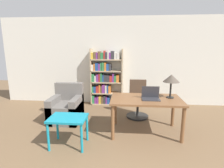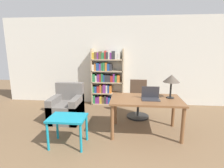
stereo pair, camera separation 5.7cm
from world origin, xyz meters
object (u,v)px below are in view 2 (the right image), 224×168
Objects in this scene: office_chair at (138,101)px; armchair at (67,108)px; laptop at (151,97)px; table_lamp at (171,79)px; desk at (146,103)px; side_table_blue at (68,122)px; bookshelf at (105,78)px.

armchair is (-1.76, -0.41, -0.12)m from office_chair.
table_lamp is at bearing 18.12° from laptop.
side_table_blue is at bearing -156.00° from desk.
desk is 4.06× the size of laptop.
office_chair reaches higher than desk.
office_chair is 2.03m from side_table_blue.
bookshelf is (0.78, 1.33, 0.56)m from armchair.
desk is 1.51× the size of office_chair.
table_lamp is at bearing 20.90° from side_table_blue.
desk is at bearing -58.86° from bookshelf.
laptop is 0.40× the size of armchair.
table_lamp is 2.36m from bookshelf.
bookshelf is at bearing 136.78° from office_chair.
laptop reaches higher than office_chair.
side_table_blue is (-1.33, -1.53, 0.04)m from office_chair.
office_chair reaches higher than side_table_blue.
side_table_blue is 2.51m from bookshelf.
desk is 1.97m from armchair.
laptop is at bearing 21.65° from side_table_blue.
table_lamp reaches higher than desk.
laptop is at bearing -77.98° from office_chair.
office_chair is at bearing 13.08° from armchair.
desk is at bearing -14.29° from armchair.
laptop is at bearing -161.88° from table_lamp.
side_table_blue is (-1.44, -0.64, -0.18)m from desk.
table_lamp is 2.19m from side_table_blue.
armchair is 0.51× the size of bookshelf.
table_lamp is 0.51× the size of office_chair.
office_chair is at bearing 102.02° from laptop.
armchair is (-0.43, 1.12, -0.16)m from side_table_blue.
desk is 2.94× the size of table_lamp.
bookshelf reaches higher than desk.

